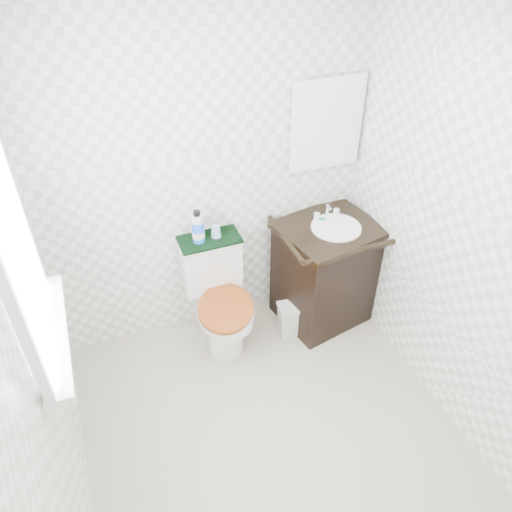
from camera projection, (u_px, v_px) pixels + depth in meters
floor at (276, 440)px, 3.05m from camera, size 2.40×2.40×0.00m
ceiling at (294, 13)px, 1.59m from camera, size 2.40×2.40×0.00m
wall_back at (208, 178)px, 3.21m from camera, size 2.40×0.00×2.40m
wall_left at (32, 359)px, 2.01m from camera, size 0.00×2.40×2.40m
wall_right at (473, 244)px, 2.64m from camera, size 0.00×2.40×2.40m
window at (14, 253)px, 1.99m from camera, size 0.02×0.70×0.90m
mirror at (326, 124)px, 3.27m from camera, size 0.50×0.02×0.60m
toilet at (218, 300)px, 3.54m from camera, size 0.48×0.67×0.79m
vanity at (326, 270)px, 3.68m from camera, size 0.77×0.69×0.92m
trash_bin at (291, 319)px, 3.69m from camera, size 0.20×0.17×0.27m
towel at (209, 239)px, 3.36m from camera, size 0.42×0.22×0.02m
mouthwash_bottle at (198, 228)px, 3.27m from camera, size 0.08×0.08×0.23m
cup at (216, 231)px, 3.35m from camera, size 0.07×0.07×0.09m
soap_bar at (322, 219)px, 3.50m from camera, size 0.07×0.05×0.02m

